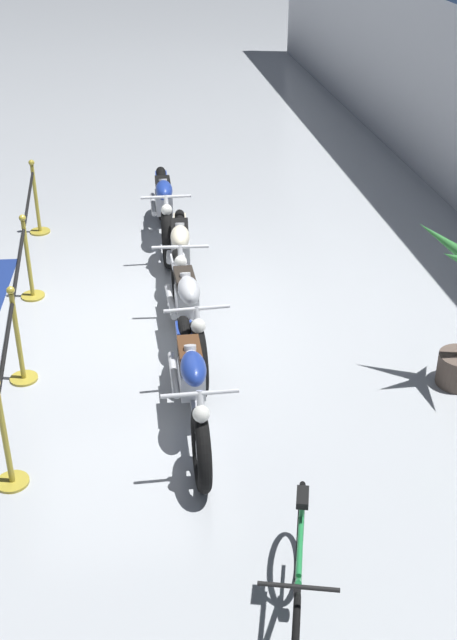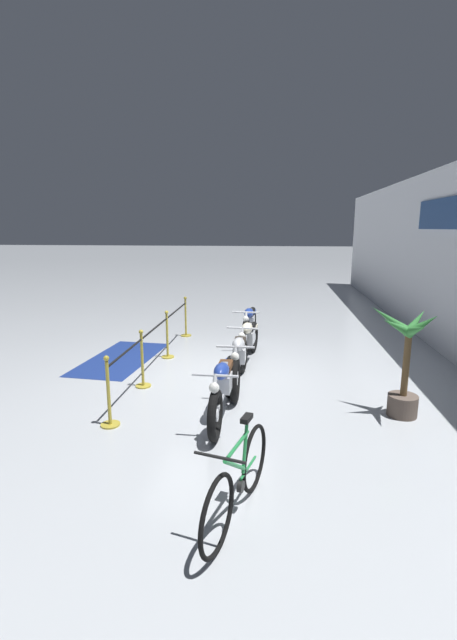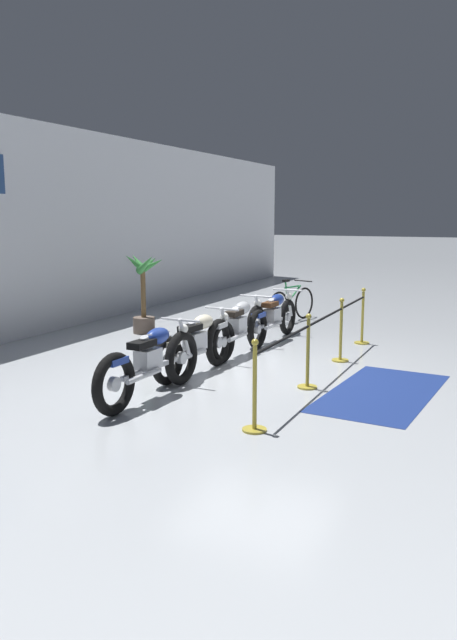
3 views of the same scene
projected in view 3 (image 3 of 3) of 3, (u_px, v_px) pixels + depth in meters
The scene contains 13 objects.
ground_plane at pixel (256, 368), 9.86m from camera, with size 120.00×120.00×0.00m, color #B2B7BC.
back_wall at pixel (2, 230), 11.62m from camera, with size 28.00×0.29×4.20m.
motorcycle_blue_0 at pixel (151, 363), 8.15m from camera, with size 2.33×0.62×0.97m.
motorcycle_cream_1 at pixel (197, 344), 9.47m from camera, with size 2.22×0.62×0.93m.
motorcycle_silver_2 at pixel (239, 328), 10.67m from camera, with size 2.40×0.62×0.96m.
motorcycle_blue_3 at pixel (274, 317), 11.86m from camera, with size 2.23×0.62×0.94m.
bicycle at pixel (291, 304), 14.08m from camera, with size 1.70×0.61×0.97m.
potted_palm_left_of_row at pixel (144, 293), 12.62m from camera, with size 1.05×0.90×1.70m.
stanchion_far_left at pixel (299, 348), 8.25m from camera, with size 5.39×0.28×1.05m.
stanchion_mid_left at pixel (308, 363), 8.67m from camera, with size 0.28×0.28×1.05m.
stanchion_mid_right at pixel (341, 340), 10.26m from camera, with size 0.28×0.28×1.05m.
stanchion_far_right at pixel (362, 325), 11.66m from camera, with size 0.28×0.28×1.05m.
floor_banner at pixel (382, 392), 8.49m from camera, with size 2.70×1.29×0.01m, color navy.
Camera 3 is at (-8.89, -3.64, 2.40)m, focal length 35.00 mm.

